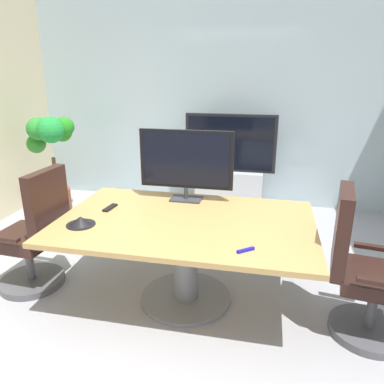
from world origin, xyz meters
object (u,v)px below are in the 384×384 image
at_px(tv_monitor, 186,161).
at_px(office_chair_right, 362,277).
at_px(conference_table, 186,239).
at_px(office_chair_left, 35,240).
at_px(conference_phone, 81,221).
at_px(potted_plant, 52,145).
at_px(remote_control, 110,208).
at_px(wall_display_unit, 229,178).

bearing_deg(tv_monitor, office_chair_right, -22.78).
relative_size(conference_table, office_chair_left, 1.84).
bearing_deg(conference_phone, tv_monitor, 47.82).
xyz_separation_m(tv_monitor, potted_plant, (-2.08, 1.18, -0.17)).
bearing_deg(potted_plant, office_chair_left, -63.56).
height_order(potted_plant, remote_control, potted_plant).
xyz_separation_m(wall_display_unit, remote_control, (-0.79, -2.10, 0.29)).
bearing_deg(office_chair_left, conference_table, 97.18).
xyz_separation_m(office_chair_left, tv_monitor, (1.22, 0.54, 0.63)).
height_order(office_chair_left, remote_control, office_chair_left).
bearing_deg(wall_display_unit, remote_control, -110.71).
bearing_deg(wall_display_unit, office_chair_right, -62.58).
relative_size(office_chair_right, wall_display_unit, 0.83).
relative_size(conference_table, remote_control, 11.80).
distance_m(tv_monitor, conference_phone, 1.04).
height_order(office_chair_left, tv_monitor, tv_monitor).
distance_m(office_chair_right, wall_display_unit, 2.63).
relative_size(potted_plant, conference_phone, 5.95).
relative_size(tv_monitor, wall_display_unit, 0.64).
xyz_separation_m(potted_plant, conference_phone, (1.42, -1.91, -0.15)).
distance_m(office_chair_right, potted_plant, 3.95).
xyz_separation_m(conference_table, wall_display_unit, (0.11, 2.20, -0.12)).
bearing_deg(tv_monitor, conference_table, -78.04).
distance_m(tv_monitor, remote_control, 0.77).
bearing_deg(tv_monitor, wall_display_unit, 83.19).
relative_size(office_chair_left, wall_display_unit, 0.83).
xyz_separation_m(office_chair_right, conference_phone, (-2.08, -0.13, 0.30)).
distance_m(office_chair_left, wall_display_unit, 2.69).
distance_m(office_chair_left, remote_control, 0.72).
bearing_deg(conference_table, potted_plant, 142.87).
distance_m(tv_monitor, wall_display_unit, 1.86).
bearing_deg(tv_monitor, office_chair_left, -155.99).
bearing_deg(conference_phone, conference_table, 19.24).
relative_size(tv_monitor, conference_phone, 3.82).
height_order(office_chair_right, potted_plant, potted_plant).
distance_m(conference_phone, remote_control, 0.38).
xyz_separation_m(potted_plant, remote_control, (1.49, -1.55, -0.18)).
distance_m(wall_display_unit, remote_control, 2.26).
bearing_deg(potted_plant, conference_table, -37.13).
xyz_separation_m(conference_table, office_chair_left, (-1.32, -0.08, -0.10)).
height_order(conference_table, office_chair_right, office_chair_right).
relative_size(conference_table, potted_plant, 1.53).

